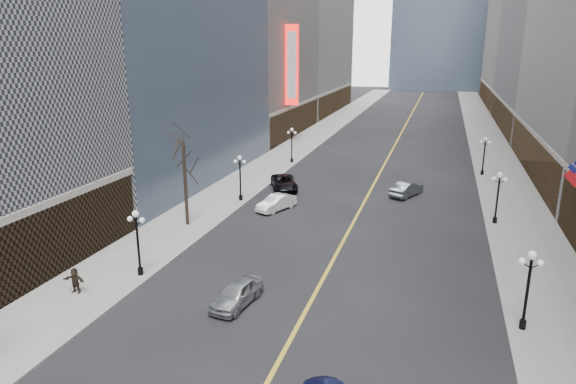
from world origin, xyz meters
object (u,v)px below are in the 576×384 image
Objects in this scene: streetlamp_west_1 at (137,236)px; car_nb_far at (284,183)px; streetlamp_east_3 at (484,152)px; car_nb_mid at (276,203)px; car_nb_near at (237,293)px; streetlamp_east_2 at (498,192)px; streetlamp_east_1 at (529,282)px; car_sb_far at (407,189)px; streetlamp_west_2 at (240,173)px; streetlamp_west_3 at (292,141)px.

streetlamp_west_1 reaches higher than car_nb_far.
car_nb_mid is at bearing -134.66° from streetlamp_east_3.
car_nb_mid is at bearing 108.77° from car_nb_near.
car_nb_near is (-15.95, -19.72, -2.17)m from streetlamp_east_2.
streetlamp_east_1 is 1.05× the size of car_nb_near.
streetlamp_east_1 is at bearing 14.28° from car_nb_near.
streetlamp_east_2 is at bearing 59.16° from car_nb_near.
car_nb_near is at bearing -128.97° from streetlamp_east_2.
streetlamp_west_1 is (-23.60, -18.00, 0.00)m from streetlamp_east_2.
streetlamp_west_1 is at bearing -81.33° from car_nb_mid.
streetlamp_west_2 is at bearing 46.98° from car_sb_far.
car_nb_far is (-20.80, 23.49, -2.14)m from streetlamp_east_1.
car_nb_near is (-15.95, -37.72, -2.17)m from streetlamp_east_3.
streetlamp_west_3 reaches higher than car_nb_far.
streetlamp_west_1 and streetlamp_west_2 have the same top height.
streetlamp_east_3 is at bearing 68.50° from car_nb_mid.
streetlamp_west_1 is 1.04× the size of car_nb_mid.
streetlamp_west_3 is 1.04× the size of car_nb_mid.
streetlamp_east_1 and streetlamp_east_2 have the same top height.
car_nb_far is 12.86m from car_sb_far.
streetlamp_west_3 is 20.16m from car_nb_mid.
streetlamp_west_3 is (-23.60, 36.00, 0.00)m from streetlamp_east_1.
car_nb_near is 27.62m from car_sb_far.
streetlamp_east_3 and streetlamp_west_3 have the same top height.
streetlamp_east_1 is 0.98× the size of car_sb_far.
streetlamp_east_1 is 18.00m from streetlamp_east_2.
streetlamp_west_1 is 1.05× the size of car_nb_near.
streetlamp_east_1 is 16.19m from car_nb_near.
streetlamp_east_3 is 43.05m from streetlamp_west_1.
streetlamp_east_3 is 13.99m from car_sb_far.
car_nb_far is at bearing 131.52° from streetlamp_east_1.
streetlamp_east_3 is 1.05× the size of car_nb_near.
streetlamp_east_3 is 1.00× the size of streetlamp_west_3.
streetlamp_west_2 reaches higher than car_nb_far.
streetlamp_west_1 is at bearing -119.87° from car_nb_far.
car_sb_far is at bearing 59.36° from car_nb_mid.
streetlamp_west_2 is at bearing -177.41° from car_nb_mid.
car_nb_near is at bearing -56.20° from car_nb_mid.
car_nb_mid is 0.79× the size of car_nb_far.
streetlamp_west_2 is 1.04× the size of car_nb_mid.
car_sb_far is at bearing 107.92° from streetlamp_east_1.
car_nb_far is (-4.85, 25.21, 0.03)m from car_nb_near.
streetlamp_east_1 is 43.05m from streetlamp_west_3.
car_nb_far is at bearing -148.98° from streetlamp_east_3.
streetlamp_west_3 is at bearing -12.19° from car_sb_far.
streetlamp_east_2 is at bearing -37.87° from car_nb_far.
streetlamp_west_1 is 17.09m from car_nb_mid.
streetlamp_east_1 is 1.00× the size of streetlamp_east_2.
streetlamp_west_2 is at bearing -142.67° from streetlamp_east_3.
car_sb_far is at bearing 139.94° from streetlamp_east_2.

